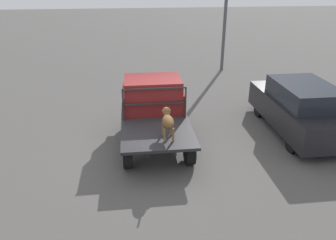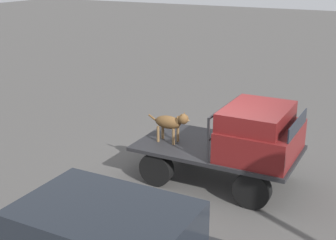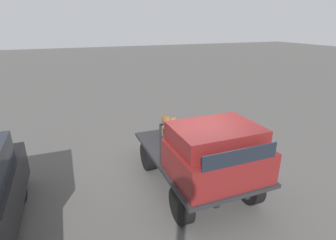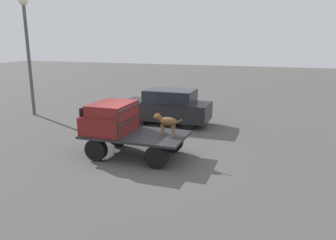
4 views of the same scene
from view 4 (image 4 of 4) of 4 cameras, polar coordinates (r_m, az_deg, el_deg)
ground_plane at (r=11.35m, az=-5.59°, el=-6.22°), size 80.00×80.00×0.00m
flatbed_truck at (r=11.17m, az=-5.66°, el=-3.47°), size 3.42×1.93×0.80m
truck_cab at (r=11.37m, az=-9.90°, el=0.37°), size 1.45×1.81×1.00m
truck_headboard at (r=11.00m, az=-6.44°, el=0.79°), size 0.04×1.81×0.94m
dog at (r=10.83m, az=-0.43°, el=-0.18°), size 1.02×0.29×0.73m
parked_sedan at (r=15.32m, az=-0.15°, el=2.33°), size 4.08×1.71×1.63m
light_pole_near at (r=18.35m, az=-23.40°, el=13.26°), size 0.47×0.47×5.97m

